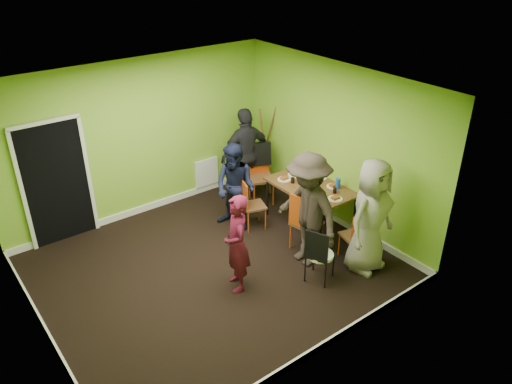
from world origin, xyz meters
TOP-DOWN VIEW (x-y plane):
  - ground at (0.00, 0.00)m, footprint 5.00×5.00m
  - room_walls at (-0.02, 0.04)m, footprint 5.04×4.54m
  - dining_table at (2.05, 0.07)m, footprint 0.90×1.50m
  - chair_left_far at (1.15, 0.61)m, footprint 0.46×0.46m
  - chair_left_near at (1.41, -0.47)m, footprint 0.50×0.50m
  - chair_back_end at (1.96, 1.39)m, footprint 0.62×0.66m
  - chair_front_end at (1.87, -1.18)m, footprint 0.44×0.44m
  - chair_bentwood at (1.04, -1.20)m, footprint 0.47×0.46m
  - easel at (2.20, 1.69)m, footprint 0.67×0.63m
  - plate_near_left at (1.84, 0.52)m, footprint 0.23×0.23m
  - plate_near_right at (1.85, -0.26)m, footprint 0.21×0.21m
  - plate_far_back at (2.10, 0.55)m, footprint 0.24×0.24m
  - plate_far_front at (2.04, -0.52)m, footprint 0.24×0.24m
  - plate_wall_back at (2.38, 0.20)m, footprint 0.25×0.25m
  - plate_wall_front at (2.33, -0.18)m, footprint 0.23×0.23m
  - thermos at (2.07, 0.06)m, footprint 0.07×0.07m
  - blue_bottle at (2.34, -0.28)m, footprint 0.08×0.08m
  - orange_bottle at (1.94, 0.21)m, footprint 0.04×0.04m
  - glass_mid at (1.88, 0.34)m, footprint 0.07×0.07m
  - glass_back at (2.12, 0.45)m, footprint 0.06×0.06m
  - glass_front at (2.19, -0.36)m, footprint 0.06×0.06m
  - cup_a at (1.89, -0.04)m, footprint 0.14×0.14m
  - cup_b at (2.27, 0.12)m, footprint 0.10×0.10m
  - person_standing at (0.04, -0.59)m, footprint 0.53×0.63m
  - person_left_far at (0.98, 0.77)m, footprint 0.83×0.91m
  - person_left_near at (1.25, -0.71)m, footprint 0.68×1.18m
  - person_back_end at (1.78, 1.56)m, footprint 1.08×0.54m
  - person_front_end at (1.87, -1.38)m, footprint 0.94×0.67m

SIDE VIEW (x-z plane):
  - ground at x=0.00m, z-range 0.00..0.00m
  - chair_front_end at x=1.87m, z-range 0.05..0.94m
  - chair_bentwood at x=1.04m, z-range 0.05..0.95m
  - chair_left_far at x=1.15m, z-range 0.06..0.95m
  - chair_left_near at x=1.41m, z-range 0.06..1.08m
  - dining_table at x=2.05m, z-range 0.32..1.07m
  - person_standing at x=0.04m, z-range 0.00..1.48m
  - plate_near_left at x=1.84m, z-range 0.75..0.76m
  - plate_near_right at x=1.85m, z-range 0.75..0.76m
  - plate_far_back at x=2.10m, z-range 0.75..0.76m
  - plate_far_front at x=2.04m, z-range 0.75..0.76m
  - plate_wall_back at x=2.38m, z-range 0.75..0.76m
  - plate_wall_front at x=2.33m, z-range 0.75..0.76m
  - person_left_far at x=0.98m, z-range 0.00..1.53m
  - chair_back_end at x=1.96m, z-range 0.23..1.33m
  - orange_bottle at x=1.94m, z-range 0.75..0.83m
  - glass_back at x=2.12m, z-range 0.75..0.84m
  - cup_b at x=2.27m, z-range 0.75..0.85m
  - glass_front at x=2.19m, z-range 0.75..0.85m
  - glass_mid at x=1.88m, z-range 0.75..0.85m
  - cup_a at x=1.89m, z-range 0.75..0.86m
  - easel at x=2.20m, z-range -0.01..1.66m
  - blue_bottle at x=2.34m, z-range 0.75..0.94m
  - thermos at x=2.07m, z-range 0.75..0.96m
  - person_back_end at x=1.78m, z-range 0.00..1.78m
  - person_front_end at x=1.87m, z-range 0.00..1.80m
  - person_left_near at x=1.25m, z-range 0.00..1.83m
  - room_walls at x=-0.02m, z-range -0.42..2.40m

